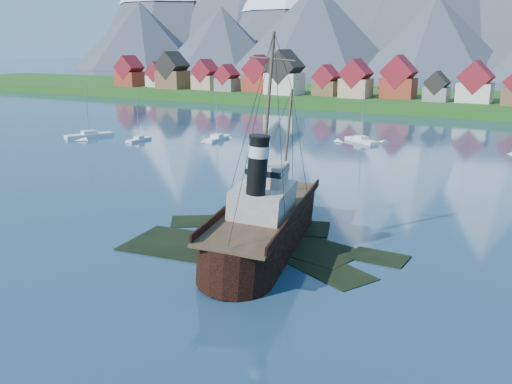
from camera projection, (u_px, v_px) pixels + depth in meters
The scene contains 10 objects.
ground at pixel (236, 247), 64.50m from camera, with size 1400.00×1400.00×0.00m, color #1C384F.
shoal at pixel (259, 247), 65.51m from camera, with size 31.71×21.24×1.14m.
shore_bank at pixel (487, 107), 206.35m from camera, with size 600.00×80.00×3.20m, color #1B4914.
seawall at pixel (466, 119), 174.64m from camera, with size 600.00×2.50×2.00m, color #3F3D38.
town at pixel (384, 82), 205.43m from camera, with size 250.96×16.69×17.30m.
tugboat_wreck at pixel (269, 219), 64.48m from camera, with size 7.28×31.37×24.86m.
sailboat_a at pixel (217, 139), 135.82m from camera, with size 3.53×9.91×11.84m.
sailboat_b at pixel (139, 140), 134.37m from camera, with size 2.05×7.35×10.57m.
sailboat_c at pixel (361, 141), 132.77m from camera, with size 9.52×7.22×12.53m.
sailboat_f at pixel (89, 136), 140.40m from camera, with size 7.50×11.71×13.02m.
Camera 1 is at (32.71, -51.32, 22.38)m, focal length 40.00 mm.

